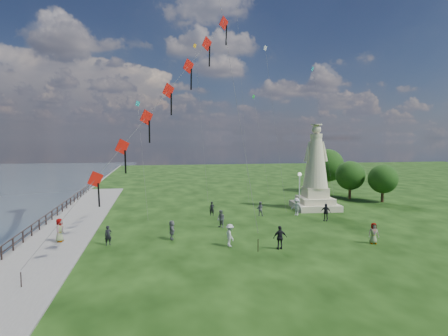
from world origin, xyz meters
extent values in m
cube|color=slate|center=(-16.50, 10.00, -0.20)|extent=(0.30, 160.00, 0.60)
cube|color=slate|center=(-14.00, 8.00, 0.05)|extent=(5.00, 60.00, 0.10)
cylinder|color=black|center=(-16.30, 4.00, 0.50)|extent=(0.11, 0.11, 1.00)
cylinder|color=black|center=(-16.30, 6.00, 0.50)|extent=(0.11, 0.11, 1.00)
cylinder|color=black|center=(-16.30, 8.00, 0.50)|extent=(0.11, 0.11, 1.00)
cylinder|color=black|center=(-16.30, 10.00, 0.50)|extent=(0.11, 0.11, 1.00)
cylinder|color=black|center=(-16.30, 12.00, 0.50)|extent=(0.11, 0.11, 1.00)
cylinder|color=black|center=(-16.30, 14.00, 0.50)|extent=(0.11, 0.11, 1.00)
cylinder|color=black|center=(-16.30, 16.00, 0.50)|extent=(0.11, 0.11, 1.00)
cylinder|color=black|center=(-16.30, 18.00, 0.50)|extent=(0.11, 0.11, 1.00)
cylinder|color=black|center=(-16.30, 20.00, 0.50)|extent=(0.11, 0.11, 1.00)
cylinder|color=black|center=(-16.30, 22.00, 0.50)|extent=(0.11, 0.11, 1.00)
cylinder|color=black|center=(-16.30, 24.00, 0.50)|extent=(0.11, 0.11, 1.00)
cylinder|color=black|center=(-16.30, 26.00, 0.50)|extent=(0.11, 0.11, 1.00)
cylinder|color=black|center=(-16.30, 28.00, 0.50)|extent=(0.11, 0.11, 1.00)
cylinder|color=black|center=(-16.30, 30.00, 0.50)|extent=(0.11, 0.11, 1.00)
cylinder|color=black|center=(-16.30, 32.00, 0.50)|extent=(0.11, 0.11, 1.00)
cylinder|color=black|center=(-16.30, 34.00, 0.50)|extent=(0.11, 0.11, 1.00)
cylinder|color=black|center=(-16.30, 36.00, 0.50)|extent=(0.11, 0.11, 1.00)
cube|color=black|center=(-16.30, 10.00, 0.98)|extent=(0.06, 52.00, 0.06)
cube|color=black|center=(-16.30, 10.00, 0.55)|extent=(0.06, 52.00, 0.06)
cube|color=beige|center=(11.07, 17.23, 0.33)|extent=(4.99, 4.99, 0.66)
cube|color=beige|center=(11.07, 17.23, 1.00)|extent=(3.80, 3.80, 0.66)
cube|color=beige|center=(11.07, 17.23, 1.88)|extent=(2.61, 2.61, 1.11)
cylinder|color=beige|center=(11.07, 17.23, 8.19)|extent=(1.43, 1.43, 0.44)
sphere|color=beige|center=(11.07, 17.23, 8.87)|extent=(1.02, 1.02, 1.02)
cylinder|color=beige|center=(11.07, 17.23, 9.40)|extent=(1.22, 1.22, 0.11)
cylinder|color=silver|center=(8.57, 15.64, 1.99)|extent=(0.12, 0.12, 3.97)
sphere|color=white|center=(8.57, 15.64, 4.09)|extent=(0.40, 0.40, 0.40)
cylinder|color=#382314|center=(18.53, 23.07, 0.94)|extent=(0.36, 0.36, 1.88)
sphere|color=#133E11|center=(18.53, 23.07, 3.06)|extent=(3.77, 3.77, 3.77)
cylinder|color=#382314|center=(21.20, 19.96, 0.89)|extent=(0.36, 0.36, 1.79)
sphere|color=#133E11|center=(21.20, 19.96, 2.90)|extent=(3.57, 3.57, 3.57)
cylinder|color=#382314|center=(18.34, 29.42, 1.21)|extent=(0.36, 0.36, 2.42)
sphere|color=#133E11|center=(18.34, 29.42, 3.93)|extent=(4.83, 4.83, 4.83)
imported|color=black|center=(-9.99, 6.60, 0.73)|extent=(0.62, 0.51, 1.46)
imported|color=#595960|center=(-0.84, 10.32, 0.79)|extent=(0.80, 0.91, 1.59)
imported|color=silver|center=(-1.17, 4.69, 0.82)|extent=(0.72, 1.14, 1.64)
imported|color=black|center=(2.20, 3.29, 0.85)|extent=(1.00, 0.52, 1.70)
imported|color=#595960|center=(9.59, 3.41, 0.79)|extent=(0.85, 0.61, 1.57)
imported|color=#595960|center=(-5.28, 7.34, 0.75)|extent=(0.60, 1.40, 1.51)
imported|color=black|center=(-0.85, 15.63, 0.72)|extent=(0.60, 0.47, 1.45)
imported|color=#595960|center=(3.95, 14.67, 0.74)|extent=(0.81, 0.62, 1.47)
imported|color=silver|center=(7.77, 14.34, 0.88)|extent=(1.24, 1.19, 1.76)
imported|color=black|center=(9.53, 11.32, 0.83)|extent=(1.07, 1.02, 1.67)
imported|color=#595960|center=(-13.67, 7.83, 0.89)|extent=(0.68, 0.95, 1.78)
cylinder|color=black|center=(-13.50, -1.00, 0.45)|extent=(0.06, 0.06, 0.90)
cube|color=red|center=(-10.00, 1.52, 5.46)|extent=(0.87, 0.64, 1.03)
cube|color=black|center=(-9.82, 1.42, 4.51)|extent=(0.10, 0.28, 1.48)
cube|color=red|center=(-8.51, 2.60, 7.38)|extent=(0.87, 0.64, 1.03)
cube|color=black|center=(-8.33, 2.50, 6.43)|extent=(0.10, 0.28, 1.48)
cube|color=red|center=(-7.01, 3.68, 9.29)|extent=(0.87, 0.64, 1.03)
cube|color=black|center=(-6.83, 3.58, 8.34)|extent=(0.10, 0.28, 1.48)
cube|color=red|center=(-5.51, 4.76, 11.20)|extent=(0.87, 0.64, 1.03)
cube|color=black|center=(-5.33, 4.66, 10.25)|extent=(0.10, 0.28, 1.48)
cube|color=red|center=(-4.01, 5.84, 13.11)|extent=(0.87, 0.64, 1.03)
cube|color=black|center=(-3.83, 5.74, 12.16)|extent=(0.10, 0.28, 1.48)
cube|color=red|center=(-2.51, 6.92, 15.03)|extent=(0.87, 0.64, 1.03)
cube|color=black|center=(-2.33, 6.82, 14.08)|extent=(0.10, 0.28, 1.48)
cube|color=red|center=(-1.02, 8.00, 16.94)|extent=(0.87, 0.64, 1.03)
cube|color=black|center=(-0.84, 7.90, 15.99)|extent=(0.10, 0.28, 1.48)
cylinder|color=black|center=(0.50, 3.00, 0.45)|extent=(0.06, 0.06, 0.90)
cube|color=teal|center=(-8.24, 19.19, 11.56)|extent=(0.51, 0.39, 0.57)
cylinder|color=#595959|center=(-7.74, 16.69, 5.80)|extent=(1.02, 5.02, 11.51)
cube|color=silver|center=(6.18, 20.77, 18.29)|extent=(0.51, 0.39, 0.57)
cylinder|color=#595959|center=(6.68, 18.27, 9.17)|extent=(1.02, 5.02, 18.24)
cube|color=#FFA715|center=(-1.14, 28.61, 20.08)|extent=(0.51, 0.39, 0.57)
cylinder|color=#595959|center=(-0.64, 26.11, 10.07)|extent=(1.02, 5.02, 20.04)
cube|color=green|center=(7.73, 31.73, 13.95)|extent=(0.51, 0.39, 0.57)
cylinder|color=#595959|center=(8.23, 29.23, 7.00)|extent=(1.02, 5.02, 13.91)
cylinder|color=#595959|center=(4.27, 25.00, 16.15)|extent=(1.02, 5.02, 32.20)
cube|color=teal|center=(13.37, 23.84, 16.71)|extent=(0.51, 0.39, 0.57)
cylinder|color=#595959|center=(13.87, 21.34, 8.38)|extent=(1.02, 5.02, 16.67)
camera|label=1|loc=(-6.45, -21.71, 7.91)|focal=30.00mm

